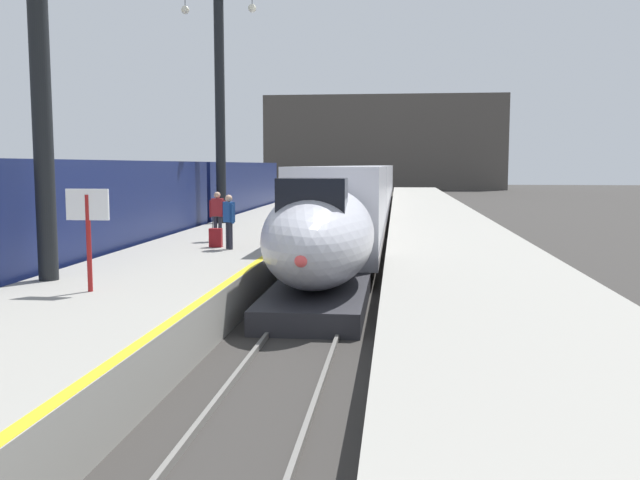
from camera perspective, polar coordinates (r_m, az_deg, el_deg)
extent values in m
cube|color=gray|center=(27.73, -6.24, -0.33)|extent=(4.80, 110.00, 1.05)
cube|color=gray|center=(27.16, 10.69, -0.54)|extent=(4.80, 110.00, 1.05)
cube|color=yellow|center=(27.28, -1.57, 0.71)|extent=(0.20, 107.80, 0.01)
cube|color=slate|center=(29.99, 1.09, -0.70)|extent=(0.08, 110.00, 0.12)
cube|color=slate|center=(29.89, 3.95, -0.74)|extent=(0.08, 110.00, 0.12)
cube|color=slate|center=(31.76, -13.63, -0.49)|extent=(0.08, 110.00, 0.12)
cube|color=slate|center=(31.28, -11.05, -0.53)|extent=(0.08, 110.00, 0.12)
ellipsoid|color=silver|center=(17.87, 0.00, 0.33)|extent=(2.78, 7.34, 2.56)
cube|color=#28282D|center=(17.73, -0.13, -4.80)|extent=(2.46, 6.24, 0.55)
cube|color=black|center=(16.15, -0.64, 3.51)|extent=(1.59, 1.00, 0.90)
sphere|color=#F24C4C|center=(14.35, -1.57, -1.72)|extent=(0.28, 0.28, 0.28)
cube|color=silver|center=(26.98, 2.14, 2.83)|extent=(2.90, 14.00, 3.05)
cube|color=black|center=(27.10, -0.85, 4.01)|extent=(0.04, 11.90, 0.80)
cube|color=black|center=(26.89, 5.18, 3.97)|extent=(0.04, 11.90, 0.80)
cube|color=silver|center=(27.09, 2.13, 0.13)|extent=(2.92, 13.30, 0.24)
cube|color=black|center=(22.72, 1.31, -2.35)|extent=(2.03, 2.20, 0.56)
cube|color=black|center=(31.59, 2.72, 0.05)|extent=(2.03, 2.20, 0.56)
cube|color=silver|center=(43.54, 3.73, 4.09)|extent=(2.90, 18.00, 3.05)
cube|color=black|center=(43.61, 1.87, 4.83)|extent=(0.04, 15.84, 0.80)
cube|color=black|center=(43.48, 5.62, 4.80)|extent=(0.04, 15.84, 0.80)
cube|color=black|center=(37.55, 3.29, 1.02)|extent=(2.03, 2.20, 0.56)
cube|color=black|center=(49.74, 4.04, 2.28)|extent=(2.03, 2.20, 0.56)
cube|color=silver|center=(62.12, 4.51, 4.71)|extent=(2.90, 18.00, 3.05)
cube|color=black|center=(62.17, 3.20, 5.23)|extent=(0.04, 15.84, 0.80)
cube|color=black|center=(62.08, 5.83, 5.20)|extent=(0.04, 15.84, 0.80)
cube|color=black|center=(56.08, 4.30, 2.72)|extent=(2.03, 2.20, 0.56)
cube|color=black|center=(68.30, 4.66, 3.33)|extent=(2.03, 2.20, 0.56)
cube|color=silver|center=(80.71, 4.93, 5.04)|extent=(2.90, 18.00, 3.05)
cube|color=black|center=(80.74, 3.92, 5.44)|extent=(0.04, 15.84, 0.80)
cube|color=black|center=(80.68, 5.94, 5.42)|extent=(0.04, 15.84, 0.80)
cube|color=black|center=(74.65, 4.80, 3.57)|extent=(2.03, 2.20, 0.56)
cube|color=black|center=(86.88, 5.02, 3.93)|extent=(2.03, 2.20, 0.56)
cube|color=#141E4C|center=(24.23, -18.24, 2.32)|extent=(2.85, 18.00, 3.30)
cube|color=black|center=(24.82, -21.21, 3.45)|extent=(0.04, 15.30, 0.90)
cube|color=black|center=(23.66, -15.20, 3.54)|extent=(0.04, 15.30, 0.90)
cube|color=black|center=(29.72, -13.52, -0.55)|extent=(2.00, 2.00, 0.52)
cube|color=#141E4C|center=(41.85, -7.62, 4.07)|extent=(2.85, 18.00, 3.30)
cylinder|color=black|center=(16.91, -22.03, 13.11)|extent=(0.44, 0.44, 9.54)
cylinder|color=black|center=(31.67, -8.22, 10.78)|extent=(0.44, 0.44, 10.35)
cylinder|color=black|center=(32.76, -11.03, 18.67)|extent=(0.03, 0.03, 0.60)
sphere|color=#EFEACC|center=(32.69, -11.02, 18.07)|extent=(0.36, 0.36, 0.36)
cylinder|color=black|center=(32.04, -5.61, 19.04)|extent=(0.03, 0.03, 0.60)
sphere|color=#EFEACC|center=(31.96, -5.60, 18.43)|extent=(0.36, 0.36, 0.36)
cylinder|color=#23232D|center=(21.74, -7.58, 0.38)|extent=(0.13, 0.13, 0.85)
cylinder|color=#23232D|center=(21.59, -7.36, 0.34)|extent=(0.13, 0.13, 0.85)
cube|color=#1E478C|center=(21.60, -7.50, 2.30)|extent=(0.42, 0.43, 0.62)
cylinder|color=#1E478C|center=(21.81, -7.80, 2.20)|extent=(0.09, 0.09, 0.58)
cylinder|color=#1E478C|center=(21.40, -7.18, 2.13)|extent=(0.09, 0.09, 0.58)
sphere|color=tan|center=(21.58, -7.51, 3.41)|extent=(0.22, 0.22, 0.22)
cylinder|color=#23232D|center=(24.03, -8.21, 0.92)|extent=(0.13, 0.13, 0.85)
cylinder|color=#23232D|center=(24.08, -8.60, 0.92)|extent=(0.13, 0.13, 0.85)
cube|color=maroon|center=(24.00, -8.43, 2.67)|extent=(0.39, 0.23, 0.62)
cylinder|color=maroon|center=(23.94, -7.88, 2.55)|extent=(0.09, 0.09, 0.58)
cylinder|color=maroon|center=(24.07, -8.98, 2.55)|extent=(0.09, 0.09, 0.58)
sphere|color=tan|center=(23.98, -8.45, 3.67)|extent=(0.22, 0.22, 0.22)
cube|color=maroon|center=(22.28, -8.57, 0.18)|extent=(0.40, 0.22, 0.60)
cylinder|color=#262628|center=(22.26, -8.83, 1.41)|extent=(0.02, 0.02, 0.36)
cylinder|color=#262628|center=(22.21, -8.34, 1.41)|extent=(0.02, 0.02, 0.36)
cube|color=#262628|center=(22.22, -8.59, 1.90)|extent=(0.22, 0.03, 0.02)
cylinder|color=maroon|center=(15.00, -18.46, -0.27)|extent=(0.10, 0.10, 2.00)
cube|color=white|center=(14.94, -18.57, 2.78)|extent=(0.90, 0.06, 0.64)
cube|color=#4C4742|center=(104.22, 5.27, 8.00)|extent=(36.00, 2.00, 14.00)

